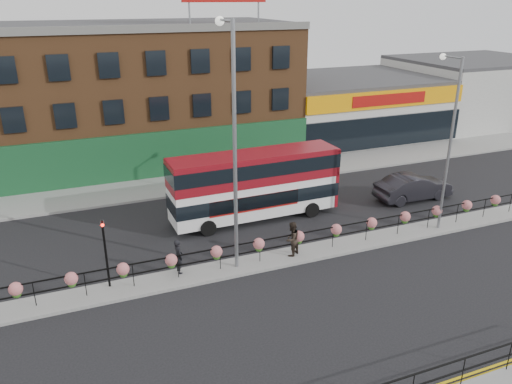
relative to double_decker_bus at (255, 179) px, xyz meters
name	(u,v)px	position (x,y,z in m)	size (l,w,h in m)	color
ground	(279,260)	(-0.79, -5.06, -2.43)	(120.00, 120.00, 0.00)	black
north_pavement	(208,181)	(-0.79, 6.94, -2.36)	(60.00, 4.00, 0.15)	gray
median	(279,259)	(-0.79, -5.06, -2.36)	(60.00, 1.60, 0.15)	gray
brick_building	(126,93)	(-4.79, 14.90, 2.70)	(25.00, 12.21, 10.30)	brown
supermarket	(348,105)	(15.21, 14.85, 0.22)	(15.00, 12.25, 5.30)	silver
warehouse_east	(472,90)	(29.96, 14.94, 0.72)	(14.50, 12.00, 6.30)	#B8B9B3
median_railing	(279,241)	(-0.79, -5.06, -1.38)	(30.04, 0.56, 1.23)	black
double_decker_bus	(255,179)	(0.00, 0.00, 0.00)	(9.83, 2.60, 3.96)	white
car	(413,187)	(10.37, -1.01, -1.61)	(5.00, 1.75, 1.64)	#24232A
pedestrian_a	(178,256)	(-5.65, -4.63, -1.44)	(0.49, 0.66, 1.68)	black
pedestrian_b	(292,239)	(-0.10, -5.06, -1.40)	(1.08, 1.01, 1.76)	#2C221B
lamp_column_west	(232,129)	(-3.00, -4.81, 4.33)	(0.40, 1.96, 11.15)	gray
lamp_column_east	(449,130)	(8.79, -5.02, 3.18)	(0.33, 1.62, 9.22)	gray
traffic_light_median	(104,239)	(-8.79, -4.66, 0.04)	(0.15, 0.28, 3.65)	black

